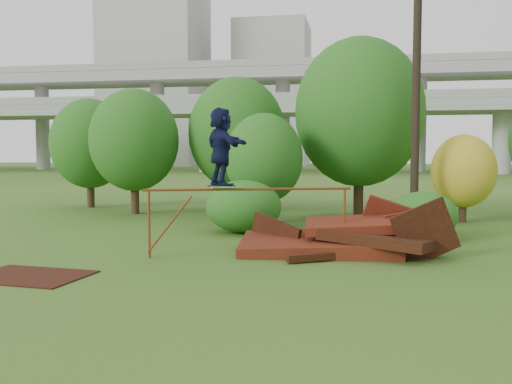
% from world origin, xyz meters
% --- Properties ---
extents(ground, '(240.00, 240.00, 0.00)m').
position_xyz_m(ground, '(0.00, 0.00, 0.00)').
color(ground, '#2D5116').
rests_on(ground, ground).
extents(scrap_pile, '(5.58, 3.22, 1.88)m').
position_xyz_m(scrap_pile, '(1.18, 2.84, 0.32)').
color(scrap_pile, '#42130B').
rests_on(scrap_pile, ground).
extents(grind_rail, '(4.97, 1.71, 1.69)m').
position_xyz_m(grind_rail, '(-0.99, 2.06, 1.36)').
color(grind_rail, brown).
rests_on(grind_rail, ground).
extents(skateboard, '(0.71, 0.39, 0.07)m').
position_xyz_m(skateboard, '(-1.64, 1.85, 1.75)').
color(skateboard, black).
rests_on(skateboard, grind_rail).
extents(skater, '(1.56, 1.74, 1.92)m').
position_xyz_m(skater, '(-1.64, 1.85, 2.73)').
color(skater, '#0F1337').
rests_on(skater, skateboard).
extents(flat_plate, '(2.51, 1.91, 0.03)m').
position_xyz_m(flat_plate, '(-5.01, -1.20, 0.01)').
color(flat_plate, black).
rests_on(flat_plate, ground).
extents(tree_0, '(3.70, 3.70, 5.22)m').
position_xyz_m(tree_0, '(-7.57, 10.64, 3.09)').
color(tree_0, black).
rests_on(tree_0, ground).
extents(tree_1, '(4.15, 4.15, 5.78)m').
position_xyz_m(tree_1, '(-3.49, 12.03, 3.38)').
color(tree_1, black).
rests_on(tree_1, ground).
extents(tree_2, '(2.84, 2.84, 4.00)m').
position_xyz_m(tree_2, '(-1.72, 8.52, 2.36)').
color(tree_2, black).
rests_on(tree_2, ground).
extents(tree_3, '(5.13, 5.13, 7.11)m').
position_xyz_m(tree_3, '(1.64, 11.27, 4.16)').
color(tree_3, black).
rests_on(tree_3, ground).
extents(tree_4, '(2.35, 2.35, 3.24)m').
position_xyz_m(tree_4, '(5.45, 10.21, 1.88)').
color(tree_4, black).
rests_on(tree_4, ground).
extents(tree_6, '(3.64, 3.64, 5.08)m').
position_xyz_m(tree_6, '(-10.72, 12.93, 2.98)').
color(tree_6, black).
rests_on(tree_6, ground).
extents(shrub_left, '(2.45, 2.26, 1.69)m').
position_xyz_m(shrub_left, '(-1.95, 5.98, 0.85)').
color(shrub_left, '#1D4512').
rests_on(shrub_left, ground).
extents(shrub_right, '(2.01, 1.84, 1.43)m').
position_xyz_m(shrub_right, '(3.57, 5.61, 0.71)').
color(shrub_right, '#1D4512').
rests_on(shrub_right, ground).
extents(utility_pole, '(1.40, 0.28, 9.24)m').
position_xyz_m(utility_pole, '(3.56, 8.57, 4.69)').
color(utility_pole, black).
rests_on(utility_pole, ground).
extents(freeway_overpass, '(160.00, 15.00, 13.70)m').
position_xyz_m(freeway_overpass, '(0.00, 62.92, 10.32)').
color(freeway_overpass, gray).
rests_on(freeway_overpass, ground).
extents(building_left, '(18.00, 16.00, 35.00)m').
position_xyz_m(building_left, '(-38.00, 95.00, 17.50)').
color(building_left, '#9E9E99').
rests_on(building_left, ground).
extents(building_right, '(14.00, 14.00, 28.00)m').
position_xyz_m(building_right, '(-16.00, 102.00, 14.00)').
color(building_right, '#9E9E99').
rests_on(building_right, ground).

